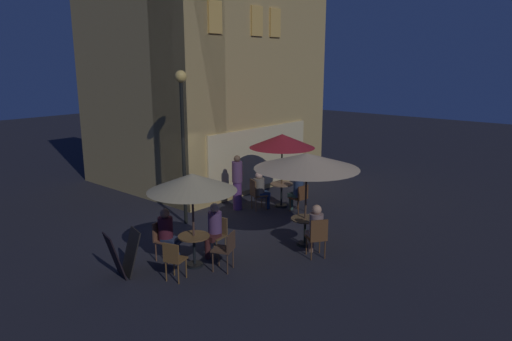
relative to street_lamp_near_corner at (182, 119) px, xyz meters
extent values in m
plane|color=#222229|center=(-0.08, -0.72, -3.03)|extent=(60.00, 60.00, 0.00)
cube|color=tan|center=(4.39, 1.45, 1.04)|extent=(7.33, 1.64, 8.13)
cube|color=tan|center=(1.54, 3.71, 1.04)|extent=(1.64, 6.15, 8.13)
cube|color=#F9C159|center=(1.92, 0.61, 2.81)|extent=(0.55, 0.06, 0.95)
cube|color=#F9C159|center=(3.84, 0.61, 2.81)|extent=(0.55, 0.06, 0.95)
cube|color=#F9C159|center=(4.81, 0.61, 2.81)|extent=(0.55, 0.06, 0.95)
cube|color=beige|center=(4.02, 0.60, -1.78)|extent=(5.13, 0.08, 2.10)
cylinder|color=black|center=(0.00, 0.00, -1.00)|extent=(0.10, 0.10, 4.06)
sphere|color=#FDCE63|center=(0.00, 0.00, 1.13)|extent=(0.33, 0.33, 0.33)
cube|color=black|center=(-2.94, -1.59, -2.52)|extent=(0.44, 0.61, 0.99)
cube|color=black|center=(-3.29, -1.50, -2.52)|extent=(0.44, 0.61, 0.99)
cylinder|color=black|center=(3.07, -1.10, -3.01)|extent=(0.40, 0.40, 0.03)
cylinder|color=black|center=(3.07, -1.10, -2.66)|extent=(0.06, 0.06, 0.73)
cylinder|color=#88674A|center=(3.07, -1.10, -2.28)|extent=(0.72, 0.72, 0.03)
cylinder|color=black|center=(-1.77, -2.33, -3.01)|extent=(0.40, 0.40, 0.03)
cylinder|color=black|center=(-1.77, -2.33, -2.68)|extent=(0.06, 0.06, 0.70)
cylinder|color=brown|center=(-1.77, -2.33, -2.31)|extent=(0.72, 0.72, 0.03)
cylinder|color=black|center=(0.90, -3.52, -3.01)|extent=(0.40, 0.40, 0.03)
cylinder|color=black|center=(0.90, -3.52, -2.69)|extent=(0.06, 0.06, 0.68)
cylinder|color=brown|center=(0.90, -3.52, -2.33)|extent=(0.73, 0.73, 0.03)
cylinder|color=black|center=(3.07, -1.10, -3.00)|extent=(0.36, 0.36, 0.06)
cylinder|color=#523922|center=(3.07, -1.10, -1.88)|extent=(0.05, 0.05, 2.30)
cone|color=maroon|center=(3.07, -1.10, -0.89)|extent=(2.05, 2.05, 0.42)
cylinder|color=black|center=(-1.77, -2.33, -3.00)|extent=(0.36, 0.36, 0.06)
cylinder|color=#4C332A|center=(-1.77, -2.33, -1.97)|extent=(0.05, 0.05, 2.12)
cone|color=tan|center=(-1.77, -2.33, -1.05)|extent=(1.98, 1.98, 0.39)
cylinder|color=black|center=(0.90, -3.52, -3.00)|extent=(0.36, 0.36, 0.06)
cylinder|color=#513929|center=(0.90, -3.52, -1.86)|extent=(0.05, 0.05, 2.33)
cone|color=tan|center=(0.90, -3.52, -0.84)|extent=(2.59, 2.59, 0.38)
cylinder|color=brown|center=(2.60, -0.67, -2.80)|extent=(0.03, 0.03, 0.46)
cylinder|color=brown|center=(2.44, -0.98, -2.80)|extent=(0.03, 0.03, 0.46)
cylinder|color=brown|center=(2.28, -0.52, -2.80)|extent=(0.03, 0.03, 0.46)
cylinder|color=brown|center=(2.13, -0.83, -2.80)|extent=(0.03, 0.03, 0.46)
cube|color=brown|center=(2.36, -0.75, -2.55)|extent=(0.59, 0.59, 0.04)
cube|color=brown|center=(2.18, -0.66, -2.29)|extent=(0.23, 0.41, 0.48)
cylinder|color=brown|center=(2.83, -1.63, -2.81)|extent=(0.03, 0.03, 0.43)
cylinder|color=brown|center=(3.17, -1.67, -2.81)|extent=(0.03, 0.03, 0.43)
cylinder|color=brown|center=(2.79, -1.97, -2.81)|extent=(0.03, 0.03, 0.43)
cylinder|color=brown|center=(3.13, -2.01, -2.81)|extent=(0.03, 0.03, 0.43)
cube|color=brown|center=(2.98, -1.82, -2.58)|extent=(0.48, 0.48, 0.04)
cube|color=brown|center=(2.95, -2.01, -2.36)|extent=(0.43, 0.09, 0.41)
cylinder|color=#523726|center=(-1.73, -2.88, -2.79)|extent=(0.03, 0.03, 0.48)
cylinder|color=#523726|center=(-1.41, -2.75, -2.79)|extent=(0.03, 0.03, 0.48)
cylinder|color=#523726|center=(-1.59, -3.20, -2.79)|extent=(0.03, 0.03, 0.48)
cylinder|color=#523726|center=(-1.27, -3.07, -2.79)|extent=(0.03, 0.03, 0.48)
cube|color=#523726|center=(-1.50, -2.97, -2.53)|extent=(0.56, 0.56, 0.04)
cube|color=#523726|center=(-1.43, -3.16, -2.32)|extent=(0.42, 0.20, 0.38)
cylinder|color=brown|center=(-1.14, -2.41, -2.81)|extent=(0.03, 0.03, 0.44)
cylinder|color=brown|center=(-1.19, -2.07, -2.81)|extent=(0.03, 0.03, 0.44)
cylinder|color=brown|center=(-0.80, -2.36, -2.81)|extent=(0.03, 0.03, 0.44)
cylinder|color=brown|center=(-0.84, -2.02, -2.81)|extent=(0.03, 0.03, 0.44)
cube|color=brown|center=(-0.99, -2.22, -2.57)|extent=(0.49, 0.49, 0.04)
cube|color=brown|center=(-0.80, -2.19, -2.35)|extent=(0.10, 0.43, 0.42)
cylinder|color=brown|center=(-1.76, -1.70, -2.80)|extent=(0.03, 0.03, 0.46)
cylinder|color=brown|center=(-2.09, -1.79, -2.80)|extent=(0.03, 0.03, 0.46)
cylinder|color=brown|center=(-1.84, -1.37, -2.80)|extent=(0.03, 0.03, 0.46)
cylinder|color=brown|center=(-2.18, -1.45, -2.80)|extent=(0.03, 0.03, 0.46)
cube|color=brown|center=(-1.97, -1.58, -2.55)|extent=(0.53, 0.53, 0.04)
cube|color=brown|center=(-2.02, -1.39, -2.32)|extent=(0.43, 0.15, 0.42)
cylinder|color=brown|center=(-2.38, -2.36, -2.80)|extent=(0.03, 0.03, 0.45)
cylinder|color=brown|center=(-2.29, -2.65, -2.80)|extent=(0.03, 0.03, 0.45)
cylinder|color=brown|center=(-2.68, -2.45, -2.80)|extent=(0.03, 0.03, 0.45)
cylinder|color=brown|center=(-2.59, -2.74, -2.80)|extent=(0.03, 0.03, 0.45)
cube|color=brown|center=(-2.49, -2.55, -2.56)|extent=(0.48, 0.48, 0.04)
cube|color=brown|center=(-2.65, -2.60, -2.35)|extent=(0.15, 0.38, 0.39)
cylinder|color=brown|center=(0.43, -3.89, -2.80)|extent=(0.03, 0.03, 0.45)
cylinder|color=brown|center=(0.70, -4.09, -2.80)|extent=(0.03, 0.03, 0.45)
cylinder|color=brown|center=(0.23, -4.17, -2.80)|extent=(0.03, 0.03, 0.45)
cylinder|color=brown|center=(0.51, -4.36, -2.80)|extent=(0.03, 0.03, 0.45)
cube|color=brown|center=(0.47, -4.13, -2.56)|extent=(0.59, 0.59, 0.04)
cube|color=brown|center=(0.36, -4.28, -2.29)|extent=(0.37, 0.28, 0.49)
cube|color=navy|center=(2.49, -0.81, -2.54)|extent=(0.48, 0.47, 0.14)
cylinder|color=navy|center=(2.63, -0.88, -2.78)|extent=(0.14, 0.14, 0.49)
cylinder|color=#71685A|center=(2.36, -0.75, -2.28)|extent=(0.34, 0.34, 0.52)
sphere|color=beige|center=(2.36, -0.75, -1.92)|extent=(0.23, 0.23, 0.23)
cube|color=#2B4339|center=(2.99, -1.68, -2.54)|extent=(0.35, 0.39, 0.14)
cylinder|color=#2B4339|center=(3.01, -1.52, -2.78)|extent=(0.14, 0.14, 0.49)
cylinder|color=navy|center=(2.98, -1.82, -2.24)|extent=(0.31, 0.31, 0.59)
sphere|color=brown|center=(2.98, -1.82, -1.85)|extent=(0.23, 0.23, 0.23)
cube|color=#421C1D|center=(-1.13, -2.24, -2.54)|extent=(0.40, 0.38, 0.14)
cylinder|color=#421C1D|center=(-1.29, -2.26, -2.78)|extent=(0.14, 0.14, 0.49)
cylinder|color=#5A3D6B|center=(-0.99, -2.22, -2.25)|extent=(0.33, 0.33, 0.58)
sphere|color=beige|center=(-0.99, -2.22, -1.85)|extent=(0.23, 0.23, 0.23)
cube|color=#27324F|center=(-1.93, -1.71, -2.54)|extent=(0.42, 0.44, 0.14)
cylinder|color=#27324F|center=(-1.89, -1.87, -2.78)|extent=(0.14, 0.14, 0.49)
cylinder|color=#491725|center=(-1.97, -1.58, -2.26)|extent=(0.34, 0.34, 0.55)
sphere|color=#98694E|center=(-1.97, -1.58, -1.88)|extent=(0.22, 0.22, 0.22)
cube|color=#846153|center=(0.55, -4.01, -2.54)|extent=(0.48, 0.48, 0.14)
cylinder|color=#846153|center=(0.64, -3.88, -2.78)|extent=(0.14, 0.14, 0.49)
cylinder|color=gray|center=(0.47, -4.13, -2.25)|extent=(0.33, 0.33, 0.58)
sphere|color=tan|center=(0.47, -4.13, -1.85)|extent=(0.23, 0.23, 0.23)
cylinder|color=#5D336F|center=(1.93, -0.23, -2.58)|extent=(0.27, 0.27, 0.89)
cylinder|color=#5C3B5F|center=(1.93, -0.23, -1.81)|extent=(0.32, 0.32, 0.65)
sphere|color=brown|center=(1.93, -0.23, -1.39)|extent=(0.20, 0.20, 0.20)
camera|label=1|loc=(-8.36, -9.83, 1.53)|focal=32.79mm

